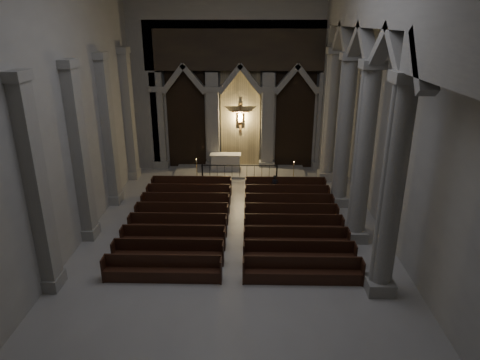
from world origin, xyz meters
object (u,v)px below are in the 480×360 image
Objects in this scene: candle_stand_left at (197,173)px; pews at (236,223)px; candle_stand_right at (293,176)px; altar at (226,161)px; altar_rail at (239,170)px; worshipper at (275,185)px.

pews is at bearing -68.76° from candle_stand_left.
candle_stand_right is (6.10, -0.29, -0.01)m from candle_stand_left.
altar is 1.60× the size of candle_stand_right.
pews is at bearing -83.52° from altar.
altar is at bearing 122.25° from altar_rail.
altar_rail is at bearing 175.50° from candle_stand_right.
altar_rail is 6.95m from pews.
candle_stand_left is at bearing 111.24° from pews.
candle_stand_right is at bearing 63.07° from pews.
pews is (-3.39, -6.67, -0.01)m from candle_stand_right.
candle_stand_right reaches higher than altar_rail.
candle_stand_left reaches higher than candle_stand_right.
worshipper is at bearing -48.95° from altar_rail.
altar is 1.84× the size of worshipper.
pews is at bearing -109.80° from worshipper.
altar is 1.80m from altar_rail.
altar is at bearing 132.83° from worshipper.
candle_stand_left is 0.13× the size of pews.
candle_stand_left is at bearing 179.43° from altar_rail.
worshipper is (2.09, -2.40, -0.07)m from altar_rail.
worshipper is (2.09, 4.54, 0.22)m from pews.
pews is 9.01× the size of worshipper.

